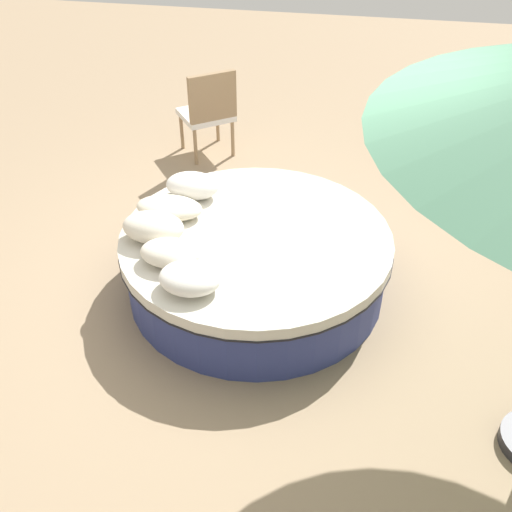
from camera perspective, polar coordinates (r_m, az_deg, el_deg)
name	(u,v)px	position (r m, az deg, el deg)	size (l,w,h in m)	color
ground_plane	(256,286)	(4.85, 0.00, -2.93)	(16.00, 16.00, 0.00)	#9E8466
round_bed	(256,261)	(4.68, 0.00, -0.44)	(2.10, 2.10, 0.52)	navy
throw_pillow_0	(192,186)	(4.97, -6.14, 6.76)	(0.44, 0.31, 0.21)	white
throw_pillow_1	(169,208)	(4.76, -8.34, 4.63)	(0.54, 0.32, 0.15)	beige
throw_pillow_2	(153,227)	(4.49, -9.86, 2.76)	(0.47, 0.32, 0.22)	silver
throw_pillow_3	(170,253)	(4.24, -8.26, 0.30)	(0.44, 0.30, 0.17)	silver
throw_pillow_4	(190,278)	(4.00, -6.38, -2.14)	(0.43, 0.34, 0.18)	white
patio_chair	(209,108)	(6.52, -4.56, 13.98)	(0.72, 0.71, 0.98)	#997A56
planter	(463,113)	(6.89, 19.35, 12.84)	(0.64, 0.64, 0.92)	#4C4C51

